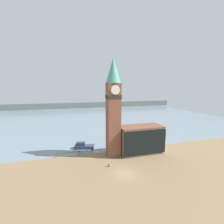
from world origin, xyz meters
name	(u,v)px	position (x,y,z in m)	size (l,w,h in m)	color
ground_plane	(125,173)	(0.00, 0.00, 0.00)	(160.00, 160.00, 0.00)	#846B4C
water	(87,115)	(0.00, 71.74, 0.00)	(160.00, 120.00, 0.00)	gray
far_shoreline	(82,105)	(0.00, 111.74, 2.50)	(180.00, 3.00, 5.00)	slate
pier_railing	(79,152)	(-8.58, 11.49, 0.96)	(12.23, 0.08, 1.09)	#333338
clock_tower	(113,105)	(0.18, 9.24, 13.37)	(3.78, 3.78, 25.12)	brown
pier_building	(141,139)	(7.98, 8.76, 3.78)	(11.98, 5.60, 7.52)	tan
boat_near	(83,146)	(-7.14, 15.80, 0.70)	(6.03, 3.36, 1.91)	#333856
mooring_bollard_near	(109,165)	(-2.56, 3.52, 0.42)	(0.35, 0.35, 0.79)	brown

